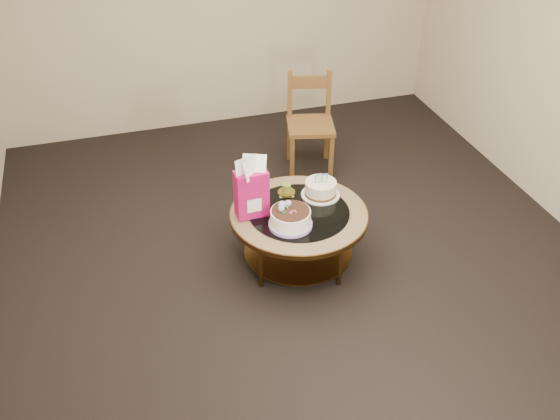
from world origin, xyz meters
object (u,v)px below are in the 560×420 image
object	(u,v)px
coffee_table	(299,220)
decorated_cake	(290,219)
cream_cake	(321,189)
dining_chair	(310,123)
gift_bag	(251,188)

from	to	relation	value
coffee_table	decorated_cake	size ratio (longest dim) A/B	3.30
cream_cake	dining_chair	world-z (taller)	dining_chair
decorated_cake	dining_chair	size ratio (longest dim) A/B	0.34
cream_cake	dining_chair	xyz separation A→B (m)	(0.32, 1.15, -0.06)
dining_chair	decorated_cake	bearing A→B (deg)	-100.56
cream_cake	dining_chair	bearing A→B (deg)	77.19
coffee_table	decorated_cake	xyz separation A→B (m)	(-0.11, -0.15, 0.14)
decorated_cake	coffee_table	bearing A→B (deg)	52.28
coffee_table	cream_cake	xyz separation A→B (m)	(0.22, 0.15, 0.14)
dining_chair	coffee_table	bearing A→B (deg)	-98.81
cream_cake	coffee_table	bearing A→B (deg)	-142.55
coffee_table	dining_chair	distance (m)	1.42
gift_bag	dining_chair	size ratio (longest dim) A/B	0.51
cream_cake	gift_bag	xyz separation A→B (m)	(-0.56, -0.09, 0.17)
coffee_table	decorated_cake	bearing A→B (deg)	-127.72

